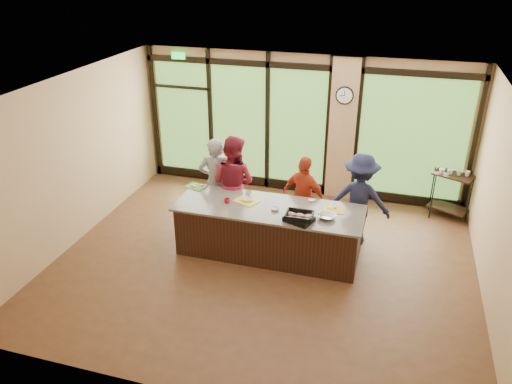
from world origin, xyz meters
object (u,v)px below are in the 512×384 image
Objects in this scene: roasting_pan at (299,219)px; flower_stand at (222,186)px; island_base at (269,232)px; cook_left at (216,182)px; bar_cart at (451,189)px; cook_right at (359,199)px.

flower_stand is (-2.03, 1.96, -0.57)m from roasting_pan.
cook_left is (-1.24, 0.77, 0.44)m from island_base.
flower_stand is at bearing -146.77° from bar_cart.
flower_stand is at bearing -92.44° from cook_left.
bar_cart is at bearing 36.96° from island_base.
flower_stand is at bearing 131.55° from island_base.
roasting_pan is at bearing -29.63° from island_base.
cook_left is 2.14m from roasting_pan.
cook_left reaches higher than bar_cart.
bar_cart is at bearing 67.13° from roasting_pan.
cook_left is 1.74× the size of bar_cart.
bar_cart is (1.66, 1.47, -0.25)m from cook_right.
cook_right is (1.44, 0.87, 0.41)m from island_base.
roasting_pan is 0.56× the size of flower_stand.
island_base is 1.73m from cook_right.
roasting_pan is at bearing -108.93° from bar_cart.
island_base is 1.82× the size of cook_right.
roasting_pan is 0.43× the size of bar_cart.
cook_right is 1.48m from roasting_pan.
cook_right reaches higher than roasting_pan.
cook_left is at bearing 148.33° from island_base.
bar_cart is at bearing -175.53° from cook_left.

